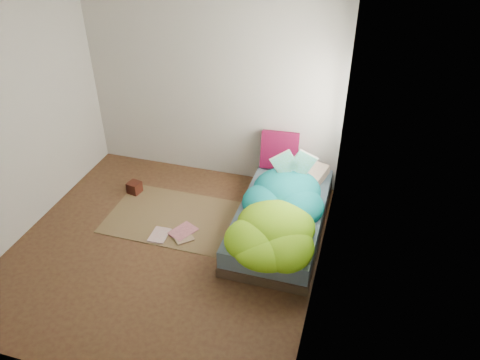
# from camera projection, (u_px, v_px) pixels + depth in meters

# --- Properties ---
(ground) EXTENTS (3.50, 3.50, 0.00)m
(ground) POSITION_uv_depth(u_px,v_px,m) (165.00, 248.00, 5.48)
(ground) COLOR #47281B
(ground) RESTS_ON ground
(room_walls) EXTENTS (3.54, 3.54, 2.62)m
(room_walls) POSITION_uv_depth(u_px,v_px,m) (152.00, 123.00, 4.57)
(room_walls) COLOR silver
(room_walls) RESTS_ON ground
(bed) EXTENTS (1.00, 2.00, 0.34)m
(bed) POSITION_uv_depth(u_px,v_px,m) (281.00, 218.00, 5.67)
(bed) COLOR #3A2E20
(bed) RESTS_ON ground
(duvet) EXTENTS (0.96, 1.84, 0.34)m
(duvet) POSITION_uv_depth(u_px,v_px,m) (278.00, 206.00, 5.30)
(duvet) COLOR #076D74
(duvet) RESTS_ON bed
(rug) EXTENTS (1.60, 1.10, 0.01)m
(rug) POSITION_uv_depth(u_px,v_px,m) (172.00, 217.00, 5.95)
(rug) COLOR brown
(rug) RESTS_ON ground
(pillow_floral) EXTENTS (0.67, 0.52, 0.13)m
(pillow_floral) POSITION_uv_depth(u_px,v_px,m) (303.00, 171.00, 6.12)
(pillow_floral) COLOR white
(pillow_floral) RESTS_ON bed
(pillow_magenta) EXTENTS (0.51, 0.21, 0.49)m
(pillow_magenta) POSITION_uv_depth(u_px,v_px,m) (280.00, 150.00, 6.20)
(pillow_magenta) COLOR #440424
(pillow_magenta) RESTS_ON bed
(open_book) EXTENTS (0.46, 0.24, 0.28)m
(open_book) POSITION_uv_depth(u_px,v_px,m) (294.00, 156.00, 5.62)
(open_book) COLOR green
(open_book) RESTS_ON duvet
(wooden_box) EXTENTS (0.19, 0.19, 0.16)m
(wooden_box) POSITION_uv_depth(u_px,v_px,m) (135.00, 187.00, 6.35)
(wooden_box) COLOR #391C0C
(wooden_box) RESTS_ON rug
(floor_book_a) EXTENTS (0.22, 0.29, 0.02)m
(floor_book_a) POSITION_uv_depth(u_px,v_px,m) (151.00, 234.00, 5.65)
(floor_book_a) COLOR beige
(floor_book_a) RESTS_ON rug
(floor_book_b) EXTENTS (0.35, 0.39, 0.03)m
(floor_book_b) POSITION_uv_depth(u_px,v_px,m) (177.00, 227.00, 5.74)
(floor_book_b) COLOR pink
(floor_book_b) RESTS_ON rug
(floor_book_c) EXTENTS (0.36, 0.36, 0.02)m
(floor_book_c) POSITION_uv_depth(u_px,v_px,m) (174.00, 238.00, 5.59)
(floor_book_c) COLOR tan
(floor_book_c) RESTS_ON rug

